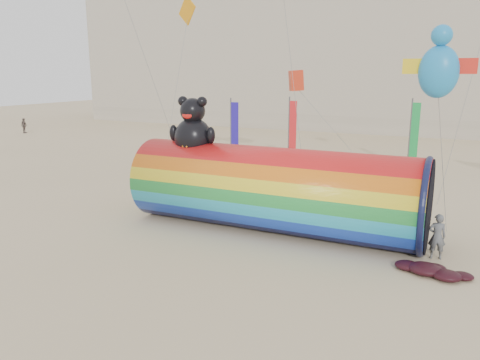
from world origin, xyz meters
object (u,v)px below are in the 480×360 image
at_px(hotel_building, 299,47).
at_px(fabric_bundle, 431,270).
at_px(windsock_assembly, 273,187).
at_px(kite_handler, 437,236).

relative_size(hotel_building, fabric_bundle, 23.06).
distance_m(windsock_assembly, fabric_bundle, 7.38).
bearing_deg(fabric_bundle, hotel_building, 114.20).
relative_size(hotel_building, kite_handler, 34.05).
bearing_deg(kite_handler, hotel_building, -79.09).
height_order(hotel_building, kite_handler, hotel_building).
bearing_deg(windsock_assembly, hotel_building, 107.43).
xyz_separation_m(kite_handler, fabric_bundle, (-0.03, -1.68, -0.71)).
relative_size(kite_handler, fabric_bundle, 0.68).
bearing_deg(fabric_bundle, windsock_assembly, 162.88).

